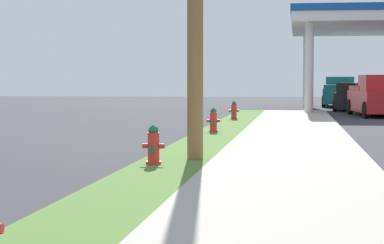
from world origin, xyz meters
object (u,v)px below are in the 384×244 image
object	(u,v)px
fire_hydrant_second	(153,147)
car_silver_by_far_pump	(365,97)
truck_teal_at_forecourt	(340,93)
fire_hydrant_fourth	(234,111)
truck_red_on_apron	(378,97)
fire_hydrant_third	(213,122)
car_black_by_near_pump	(351,98)

from	to	relation	value
fire_hydrant_second	car_silver_by_far_pump	size ratio (longest dim) A/B	0.16
truck_teal_at_forecourt	fire_hydrant_fourth	bearing A→B (deg)	-104.80
truck_red_on_apron	fire_hydrant_third	bearing A→B (deg)	-114.50
fire_hydrant_second	truck_teal_at_forecourt	xyz separation A→B (m)	(5.48, 37.39, 0.47)
truck_teal_at_forecourt	car_silver_by_far_pump	bearing A→B (deg)	-69.66
fire_hydrant_second	car_black_by_near_pump	distance (m)	30.80
car_black_by_near_pump	car_silver_by_far_pump	xyz separation A→B (m)	(1.12, 3.50, 0.00)
fire_hydrant_third	car_silver_by_far_pump	world-z (taller)	car_silver_by_far_pump
fire_hydrant_third	fire_hydrant_fourth	distance (m)	7.90
truck_teal_at_forecourt	fire_hydrant_third	bearing A→B (deg)	-100.74
car_silver_by_far_pump	truck_red_on_apron	xyz separation A→B (m)	(-0.35, -10.67, 0.19)
fire_hydrant_fourth	truck_red_on_apron	size ratio (longest dim) A/B	0.13
fire_hydrant_third	truck_red_on_apron	bearing A→B (deg)	65.50
fire_hydrant_third	truck_red_on_apron	size ratio (longest dim) A/B	0.13
fire_hydrant_second	truck_teal_at_forecourt	distance (m)	37.79
car_silver_by_far_pump	fire_hydrant_third	bearing A→B (deg)	-105.22
fire_hydrant_fourth	car_silver_by_far_pump	bearing A→B (deg)	68.10
car_black_by_near_pump	fire_hydrant_fourth	bearing A→B (deg)	-112.97
truck_teal_at_forecourt	truck_red_on_apron	xyz separation A→B (m)	(1.00, -14.29, 0.00)
fire_hydrant_second	fire_hydrant_fourth	bearing A→B (deg)	89.63
fire_hydrant_fourth	car_silver_by_far_pump	size ratio (longest dim) A/B	0.16
fire_hydrant_second	fire_hydrant_third	world-z (taller)	same
car_silver_by_far_pump	truck_red_on_apron	world-z (taller)	truck_red_on_apron
truck_red_on_apron	car_black_by_near_pump	bearing A→B (deg)	96.14
fire_hydrant_second	car_silver_by_far_pump	world-z (taller)	car_silver_by_far_pump
truck_teal_at_forecourt	truck_red_on_apron	size ratio (longest dim) A/B	1.00
fire_hydrant_fourth	truck_teal_at_forecourt	xyz separation A→B (m)	(5.37, 20.33, 0.47)
fire_hydrant_fourth	fire_hydrant_third	bearing A→B (deg)	-89.86
fire_hydrant_fourth	car_black_by_near_pump	distance (m)	14.34
fire_hydrant_third	car_black_by_near_pump	bearing A→B (deg)	75.19
fire_hydrant_third	truck_teal_at_forecourt	xyz separation A→B (m)	(5.35, 28.22, 0.47)
truck_teal_at_forecourt	car_black_by_near_pump	bearing A→B (deg)	-88.18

